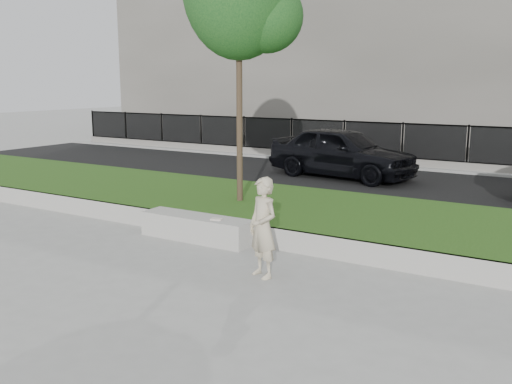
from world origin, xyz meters
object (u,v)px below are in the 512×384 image
Objects in this scene: book at (217,219)px; man at (263,228)px; stone_bench at (197,228)px; car_dark at (342,152)px.

man is at bearing -48.57° from book.
stone_bench is 0.49× the size of car_dark.
man reaches higher than book.
man is 0.34× the size of car_dark.
stone_bench is 8.04m from car_dark.
man is (2.18, -1.15, 0.55)m from stone_bench.
stone_bench is 11.30× the size of book.
man is 9.52m from car_dark.
man reaches higher than stone_bench.
man is 7.69× the size of book.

